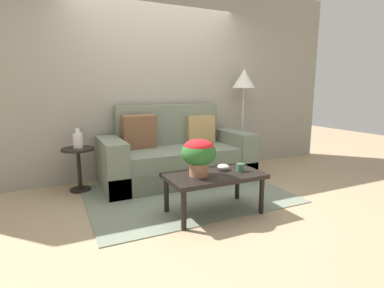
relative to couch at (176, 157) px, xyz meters
name	(u,v)px	position (x,y,z in m)	size (l,w,h in m)	color
ground_plane	(191,197)	(-0.12, -0.75, -0.33)	(14.00, 14.00, 0.00)	tan
wall_back	(156,79)	(-0.12, 0.49, 1.11)	(6.40, 0.12, 2.88)	gray
area_rug	(187,194)	(-0.12, -0.63, -0.33)	(2.39, 1.72, 0.01)	gray
couch	(176,157)	(0.00, 0.00, 0.00)	(2.11, 0.91, 1.07)	#626B59
coffee_table	(214,179)	(-0.09, -1.26, 0.05)	(1.01, 0.56, 0.43)	black
side_table	(79,161)	(-1.30, 0.10, 0.06)	(0.40, 0.40, 0.56)	black
floor_lamp	(244,86)	(1.27, 0.21, 1.02)	(0.37, 0.37, 1.61)	#B2B2B7
potted_plant	(199,153)	(-0.28, -1.27, 0.34)	(0.35, 0.35, 0.38)	#A36B4C
coffee_mug	(241,167)	(0.20, -1.30, 0.14)	(0.13, 0.09, 0.09)	#3D664C
snack_bowl	(223,167)	(0.06, -1.18, 0.13)	(0.13, 0.13, 0.07)	silver
table_vase	(78,140)	(-1.29, 0.10, 0.33)	(0.12, 0.12, 0.25)	silver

